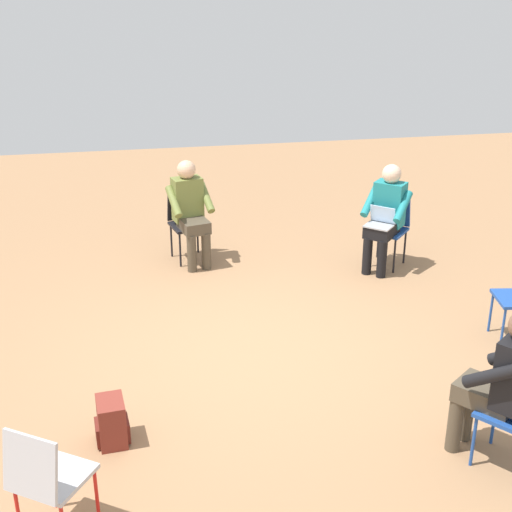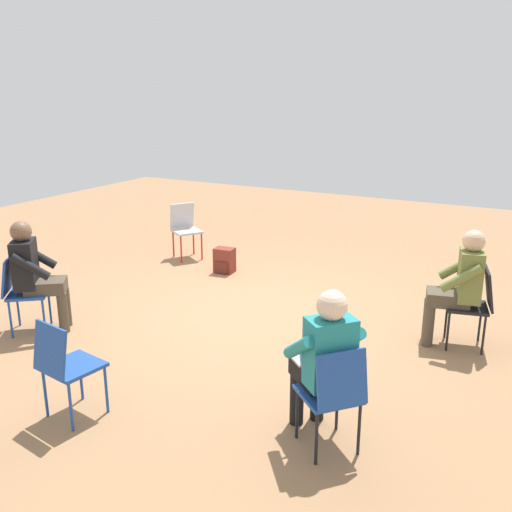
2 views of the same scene
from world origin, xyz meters
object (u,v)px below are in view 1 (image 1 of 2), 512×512
(chair_north, at_px, (186,219))
(backpack_near_laptop_user, at_px, (112,424))
(chair_northeast, at_px, (390,224))
(person_in_olive, at_px, (190,208))
(chair_southwest, at_px, (46,476))
(person_with_laptop, at_px, (386,212))
(person_in_black, at_px, (503,377))

(chair_north, height_order, backpack_near_laptop_user, chair_north)
(chair_northeast, distance_m, backpack_near_laptop_user, 4.38)
(person_in_olive, bearing_deg, chair_north, -90.00)
(chair_southwest, distance_m, backpack_near_laptop_user, 1.06)
(chair_northeast, relative_size, backpack_near_laptop_user, 2.36)
(person_in_olive, bearing_deg, chair_southwest, 59.64)
(person_with_laptop, relative_size, person_in_olive, 1.00)
(chair_north, bearing_deg, chair_northeast, 151.82)
(chair_southwest, distance_m, person_with_laptop, 5.12)
(chair_north, relative_size, person_with_laptop, 0.69)
(chair_north, relative_size, person_in_olive, 0.69)
(chair_north, distance_m, backpack_near_laptop_user, 3.66)
(chair_southwest, height_order, chair_north, same)
(backpack_near_laptop_user, bearing_deg, person_in_olive, 74.32)
(chair_northeast, bearing_deg, backpack_near_laptop_user, 83.56)
(chair_northeast, height_order, person_with_laptop, person_with_laptop)
(person_with_laptop, distance_m, person_in_black, 3.52)
(person_in_olive, height_order, backpack_near_laptop_user, person_in_olive)
(chair_north, xyz_separation_m, person_with_laptop, (2.24, -0.75, 0.20))
(person_in_black, bearing_deg, chair_southwest, 146.41)
(person_in_black, xyz_separation_m, backpack_near_laptop_user, (-2.73, 0.71, -0.54))
(chair_north, xyz_separation_m, person_in_olive, (0.04, -0.16, 0.20))
(person_in_olive, relative_size, person_in_black, 1.00)
(chair_southwest, bearing_deg, person_with_laptop, 80.21)
(chair_northeast, height_order, chair_north, same)
(chair_north, xyz_separation_m, person_in_black, (1.82, -4.24, 0.20))
(chair_northeast, bearing_deg, person_in_black, 123.40)
(backpack_near_laptop_user, bearing_deg, person_with_laptop, 41.48)
(person_with_laptop, xyz_separation_m, person_in_olive, (-2.20, 0.59, 0.00))
(person_with_laptop, height_order, person_in_black, same)
(chair_southwest, distance_m, chair_north, 4.65)
(chair_southwest, relative_size, person_in_olive, 0.69)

